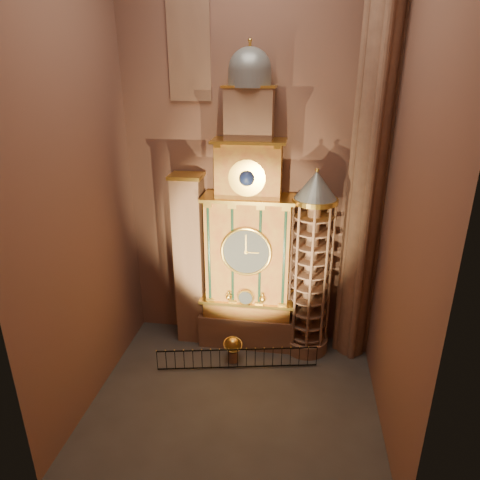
% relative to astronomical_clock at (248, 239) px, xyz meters
% --- Properties ---
extents(floor, '(14.00, 14.00, 0.00)m').
position_rel_astronomical_clock_xyz_m(floor, '(0.00, -4.96, -6.68)').
color(floor, '#383330').
rests_on(floor, ground).
extents(wall_back, '(22.00, 0.00, 22.00)m').
position_rel_astronomical_clock_xyz_m(wall_back, '(0.00, 1.04, 4.32)').
color(wall_back, brown).
rests_on(wall_back, floor).
extents(wall_left, '(0.00, 22.00, 22.00)m').
position_rel_astronomical_clock_xyz_m(wall_left, '(-7.00, -4.96, 4.32)').
color(wall_left, brown).
rests_on(wall_left, floor).
extents(wall_right, '(0.00, 22.00, 22.00)m').
position_rel_astronomical_clock_xyz_m(wall_right, '(7.00, -4.96, 4.32)').
color(wall_right, brown).
rests_on(wall_right, floor).
extents(astronomical_clock, '(5.60, 2.41, 16.70)m').
position_rel_astronomical_clock_xyz_m(astronomical_clock, '(0.00, 0.00, 0.00)').
color(astronomical_clock, '#8C634C').
rests_on(astronomical_clock, floor).
extents(portrait_tower, '(1.80, 1.60, 10.20)m').
position_rel_astronomical_clock_xyz_m(portrait_tower, '(-3.40, 0.02, -1.53)').
color(portrait_tower, '#8C634C').
rests_on(portrait_tower, floor).
extents(stair_turret, '(2.50, 2.50, 10.80)m').
position_rel_astronomical_clock_xyz_m(stair_turret, '(3.50, -0.26, -1.41)').
color(stair_turret, '#8C634C').
rests_on(stair_turret, floor).
extents(gothic_pier, '(2.04, 2.04, 22.00)m').
position_rel_astronomical_clock_xyz_m(gothic_pier, '(6.10, 0.04, 4.32)').
color(gothic_pier, '#8C634C').
rests_on(gothic_pier, floor).
extents(stained_glass_window, '(2.20, 0.14, 5.20)m').
position_rel_astronomical_clock_xyz_m(stained_glass_window, '(-3.20, 0.95, 9.82)').
color(stained_glass_window, navy).
rests_on(stained_glass_window, wall_back).
extents(celestial_globe, '(1.37, 1.34, 1.56)m').
position_rel_astronomical_clock_xyz_m(celestial_globe, '(-0.57, -2.12, -5.75)').
color(celestial_globe, '#8C634C').
rests_on(celestial_globe, floor).
extents(iron_railing, '(8.62, 1.68, 1.22)m').
position_rel_astronomical_clock_xyz_m(iron_railing, '(-0.21, -2.74, -6.02)').
color(iron_railing, black).
rests_on(iron_railing, floor).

